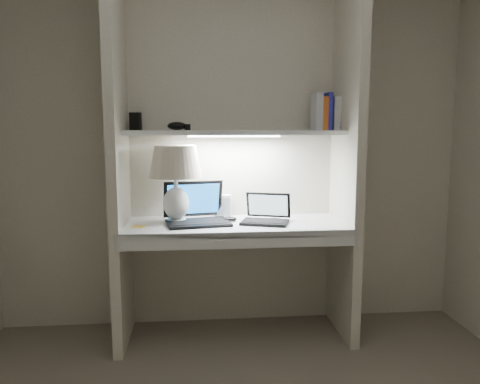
{
  "coord_description": "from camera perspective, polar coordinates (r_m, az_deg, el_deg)",
  "views": [
    {
      "loc": [
        -0.25,
        -1.74,
        1.39
      ],
      "look_at": [
        0.01,
        1.05,
        1.0
      ],
      "focal_mm": 35.0,
      "sensor_mm": 36.0,
      "label": 1
    }
  ],
  "objects": [
    {
      "name": "back_wall",
      "position": [
        3.25,
        -0.99,
        5.53
      ],
      "size": [
        3.2,
        0.01,
        2.5
      ],
      "primitive_type": "cube",
      "color": "beige",
      "rests_on": "floor"
    },
    {
      "name": "alcove_panel_left",
      "position": [
        3.0,
        -14.64,
        5.08
      ],
      "size": [
        0.06,
        0.55,
        2.5
      ],
      "primitive_type": "cube",
      "color": "beige",
      "rests_on": "floor"
    },
    {
      "name": "alcove_panel_right",
      "position": [
        3.12,
        12.94,
        5.23
      ],
      "size": [
        0.06,
        0.55,
        2.5
      ],
      "primitive_type": "cube",
      "color": "beige",
      "rests_on": "floor"
    },
    {
      "name": "desk",
      "position": [
        3.04,
        -0.56,
        -4.14
      ],
      "size": [
        1.4,
        0.55,
        0.04
      ],
      "primitive_type": "cube",
      "color": "white",
      "rests_on": "alcove_panel_left"
    },
    {
      "name": "desk_apron",
      "position": [
        2.8,
        -0.11,
        -5.86
      ],
      "size": [
        1.46,
        0.03,
        0.1
      ],
      "primitive_type": "cube",
      "color": "silver",
      "rests_on": "desk"
    },
    {
      "name": "shelf",
      "position": [
        3.07,
        -0.73,
        7.26
      ],
      "size": [
        1.4,
        0.36,
        0.03
      ],
      "primitive_type": "cube",
      "color": "silver",
      "rests_on": "back_wall"
    },
    {
      "name": "strip_light",
      "position": [
        3.07,
        -0.73,
        6.84
      ],
      "size": [
        0.6,
        0.04,
        0.02
      ],
      "primitive_type": "cube",
      "color": "white",
      "rests_on": "shelf"
    },
    {
      "name": "table_lamp",
      "position": [
        3.04,
        -7.85,
        2.59
      ],
      "size": [
        0.34,
        0.34,
        0.5
      ],
      "color": "white",
      "rests_on": "desk"
    },
    {
      "name": "laptop_main",
      "position": [
        3.05,
        -5.38,
        -2.63
      ],
      "size": [
        0.45,
        0.4,
        0.26
      ],
      "rotation": [
        0.0,
        0.0,
        0.18
      ],
      "color": "black",
      "rests_on": "desk"
    },
    {
      "name": "laptop_netbook",
      "position": [
        3.05,
        3.2,
        -2.92
      ],
      "size": [
        0.36,
        0.34,
        0.19
      ],
      "rotation": [
        0.0,
        0.0,
        -0.33
      ],
      "color": "black",
      "rests_on": "desk"
    },
    {
      "name": "speaker",
      "position": [
        3.24,
        -2.05,
        -1.67
      ],
      "size": [
        0.12,
        0.09,
        0.15
      ],
      "primitive_type": "cube",
      "rotation": [
        0.0,
        0.0,
        -0.17
      ],
      "color": "silver",
      "rests_on": "desk"
    },
    {
      "name": "mouse",
      "position": [
        3.08,
        -1.17,
        -3.33
      ],
      "size": [
        0.09,
        0.06,
        0.03
      ],
      "primitive_type": "ellipsoid",
      "rotation": [
        0.0,
        0.0,
        0.08
      ],
      "color": "black",
      "rests_on": "desk"
    },
    {
      "name": "cable_coil",
      "position": [
        3.1,
        4.23,
        -3.42
      ],
      "size": [
        0.13,
        0.13,
        0.01
      ],
      "primitive_type": "torus",
      "rotation": [
        0.0,
        0.0,
        -0.16
      ],
      "color": "black",
      "rests_on": "desk"
    },
    {
      "name": "sticky_note",
      "position": [
        2.99,
        -12.28,
        -4.14
      ],
      "size": [
        0.09,
        0.09,
        0.0
      ],
      "primitive_type": "cube",
      "rotation": [
        0.0,
        0.0,
        -0.24
      ],
      "color": "gold",
      "rests_on": "desk"
    },
    {
      "name": "book_row",
      "position": [
        3.22,
        10.92,
        9.48
      ],
      "size": [
        0.23,
        0.16,
        0.25
      ],
      "color": "white",
      "rests_on": "shelf"
    },
    {
      "name": "shelf_box",
      "position": [
        3.16,
        -12.62,
        8.4
      ],
      "size": [
        0.08,
        0.06,
        0.11
      ],
      "primitive_type": "cube",
      "rotation": [
        0.0,
        0.0,
        -0.26
      ],
      "color": "black",
      "rests_on": "shelf"
    },
    {
      "name": "shelf_gadget",
      "position": [
        3.07,
        -7.69,
        7.99
      ],
      "size": [
        0.14,
        0.12,
        0.05
      ],
      "primitive_type": "ellipsoid",
      "rotation": [
        0.0,
        0.0,
        0.27
      ],
      "color": "black",
      "rests_on": "shelf"
    }
  ]
}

